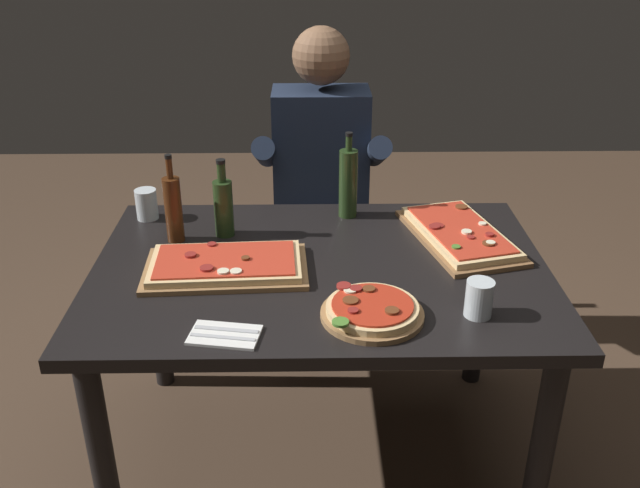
# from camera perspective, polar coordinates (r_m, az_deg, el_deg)

# --- Properties ---
(ground_plane) EXTENTS (6.40, 6.40, 0.00)m
(ground_plane) POSITION_cam_1_polar(r_m,az_deg,el_deg) (2.58, 0.02, -16.38)
(ground_plane) COLOR #4C3828
(dining_table) EXTENTS (1.40, 0.96, 0.74)m
(dining_table) POSITION_cam_1_polar(r_m,az_deg,el_deg) (2.20, 0.02, -3.97)
(dining_table) COLOR black
(dining_table) RESTS_ON ground_plane
(pizza_rectangular_front) EXTENTS (0.50, 0.31, 0.05)m
(pizza_rectangular_front) POSITION_cam_1_polar(r_m,az_deg,el_deg) (2.13, -7.70, -1.74)
(pizza_rectangular_front) COLOR olive
(pizza_rectangular_front) RESTS_ON dining_table
(pizza_rectangular_left) EXTENTS (0.38, 0.54, 0.05)m
(pizza_rectangular_left) POSITION_cam_1_polar(r_m,az_deg,el_deg) (2.35, 11.32, 0.80)
(pizza_rectangular_left) COLOR brown
(pizza_rectangular_left) RESTS_ON dining_table
(pizza_round_far) EXTENTS (0.28, 0.28, 0.05)m
(pizza_round_far) POSITION_cam_1_polar(r_m,az_deg,el_deg) (1.89, 4.25, -5.44)
(pizza_round_far) COLOR olive
(pizza_round_far) RESTS_ON dining_table
(wine_bottle_dark) EXTENTS (0.06, 0.06, 0.27)m
(wine_bottle_dark) POSITION_cam_1_polar(r_m,az_deg,el_deg) (2.33, -7.88, 3.10)
(wine_bottle_dark) COLOR #233819
(wine_bottle_dark) RESTS_ON dining_table
(oil_bottle_amber) EXTENTS (0.06, 0.06, 0.31)m
(oil_bottle_amber) POSITION_cam_1_polar(r_m,az_deg,el_deg) (2.44, 2.31, 5.04)
(oil_bottle_amber) COLOR #233819
(oil_bottle_amber) RESTS_ON dining_table
(vinegar_bottle_green) EXTENTS (0.06, 0.06, 0.30)m
(vinegar_bottle_green) POSITION_cam_1_polar(r_m,az_deg,el_deg) (2.31, -11.88, 2.88)
(vinegar_bottle_green) COLOR #47230F
(vinegar_bottle_green) RESTS_ON dining_table
(tumbler_near_camera) EXTENTS (0.08, 0.08, 0.11)m
(tumbler_near_camera) POSITION_cam_1_polar(r_m,az_deg,el_deg) (2.52, -13.97, 3.17)
(tumbler_near_camera) COLOR silver
(tumbler_near_camera) RESTS_ON dining_table
(tumbler_far_side) EXTENTS (0.08, 0.08, 0.10)m
(tumbler_far_side) POSITION_cam_1_polar(r_m,az_deg,el_deg) (1.93, 12.83, -4.53)
(tumbler_far_side) COLOR silver
(tumbler_far_side) RESTS_ON dining_table
(napkin_cutlery_set) EXTENTS (0.20, 0.14, 0.01)m
(napkin_cutlery_set) POSITION_cam_1_polar(r_m,az_deg,el_deg) (1.84, -7.79, -7.36)
(napkin_cutlery_set) COLOR white
(napkin_cutlery_set) RESTS_ON dining_table
(diner_chair) EXTENTS (0.44, 0.44, 0.87)m
(diner_chair) POSITION_cam_1_polar(r_m,az_deg,el_deg) (3.03, 0.05, 1.68)
(diner_chair) COLOR #3D2B1E
(diner_chair) RESTS_ON ground_plane
(seated_diner) EXTENTS (0.53, 0.41, 1.33)m
(seated_diner) POSITION_cam_1_polar(r_m,az_deg,el_deg) (2.82, 0.09, 5.37)
(seated_diner) COLOR #23232D
(seated_diner) RESTS_ON ground_plane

